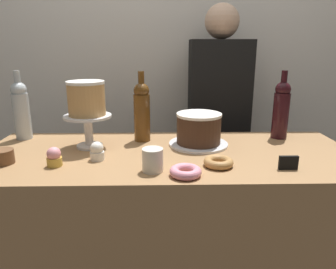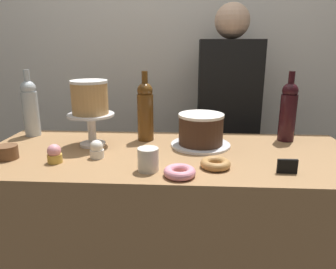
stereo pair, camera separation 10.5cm
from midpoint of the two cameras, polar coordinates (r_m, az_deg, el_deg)
back_wall at (r=2.16m, az=2.91°, el=13.99°), size 6.00×0.05×2.60m
display_counter at (r=1.56m, az=2.05°, el=-19.72°), size 1.59×0.64×0.93m
cake_stand_pedestal at (r=1.44m, az=-11.60°, el=1.81°), size 0.21×0.21×0.15m
white_layer_cake at (r=1.42m, az=-11.87°, el=6.58°), size 0.16×0.16×0.15m
silver_serving_platter at (r=1.44m, az=7.94°, el=-1.85°), size 0.27×0.27×0.01m
chocolate_round_cake at (r=1.42m, az=8.05°, el=0.98°), size 0.20×0.20×0.14m
wine_bottle_amber at (r=1.49m, az=-2.09°, el=4.37°), size 0.08×0.08×0.33m
wine_bottle_dark_red at (r=1.60m, az=22.61°, el=3.97°), size 0.08×0.08×0.33m
wine_bottle_clear at (r=1.68m, az=-21.93°, el=4.60°), size 0.08×0.08×0.33m
cupcake_vanilla at (r=1.29m, az=-10.45°, el=-2.71°), size 0.06×0.06×0.07m
cupcake_strawberry at (r=1.28m, az=-17.58°, el=-3.41°), size 0.06×0.06×0.07m
donut_pink at (r=1.10m, az=4.85°, el=-6.79°), size 0.11×0.11×0.03m
donut_maple at (r=1.20m, az=11.04°, el=-5.21°), size 0.11×0.11×0.03m
cookie_stack at (r=1.39m, az=-25.09°, el=-2.93°), size 0.08×0.08×0.05m
price_sign_chalkboard at (r=1.22m, az=23.04°, el=-5.33°), size 0.07×0.01×0.05m
coffee_cup_ceramic at (r=1.14m, az=-0.97°, el=-4.55°), size 0.08×0.08×0.09m
barista_figure at (r=2.01m, az=11.94°, el=0.20°), size 0.36×0.22×1.60m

